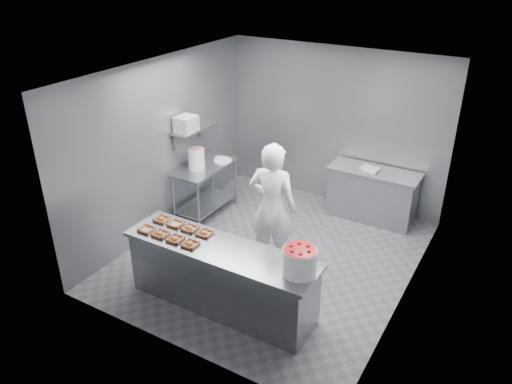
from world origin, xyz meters
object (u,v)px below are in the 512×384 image
tray_1 (160,234)px  glaze_bucket (196,158)px  tray_4 (162,219)px  tray_5 (176,224)px  back_counter (372,195)px  tray_2 (175,239)px  tray_0 (147,229)px  strawberry_tub (300,260)px  tray_3 (190,244)px  service_counter (221,277)px  appliance (186,124)px  tray_7 (205,233)px  worker (272,207)px  prep_table (205,183)px  tray_6 (190,228)px

tray_1 → glaze_bucket: glaze_bucket is taller
tray_4 → tray_5: size_ratio=1.00×
back_counter → tray_2: bearing=-113.7°
tray_0 → strawberry_tub: 2.16m
tray_1 → tray_3: size_ratio=1.00×
tray_1 → tray_3: bearing=0.0°
service_counter → appliance: bearing=136.2°
service_counter → glaze_bucket: 2.58m
service_counter → back_counter: bearing=74.5°
tray_1 → tray_7: bearing=32.6°
worker → strawberry_tub: worker is taller
service_counter → tray_7: bearing=156.4°
prep_table → tray_0: (0.58, -2.10, 0.33)m
tray_0 → tray_2: size_ratio=1.00×
prep_table → tray_1: 2.28m
tray_4 → tray_7: size_ratio=1.00×
tray_1 → appliance: 2.27m
tray_2 → tray_4: size_ratio=1.00×
tray_3 → strawberry_tub: (1.43, 0.17, 0.15)m
glaze_bucket → tray_4: bearing=-69.0°
tray_6 → tray_7: size_ratio=1.00×
glaze_bucket → strawberry_tub: bearing=-32.9°
worker → tray_6: bearing=46.5°
tray_0 → tray_1: size_ratio=1.00×
glaze_bucket → appliance: size_ratio=1.27×
tray_6 → glaze_bucket: bearing=123.9°
tray_3 → glaze_bucket: bearing=124.6°
tray_0 → tray_5: same height
worker → service_counter: bearing=76.4°
tray_4 → tray_2: bearing=-32.6°
tray_3 → prep_table: bearing=121.7°
tray_2 → strawberry_tub: bearing=5.8°
tray_3 → tray_7: (0.00, 0.31, 0.00)m
tray_1 → worker: (0.94, 1.29, 0.04)m
tray_6 → tray_7: (0.24, 0.00, 0.00)m
tray_6 → worker: 1.21m
tray_3 → appliance: (-1.47, 1.90, 0.77)m
back_counter → worker: worker is taller
tray_0 → tray_6: bearing=32.7°
prep_table → tray_4: (0.58, -1.80, 0.33)m
tray_1 → tray_3: same height
tray_2 → glaze_bucket: 2.28m
tray_7 → worker: 1.09m
tray_2 → appliance: size_ratio=0.56×
prep_table → tray_2: (1.06, -2.10, 0.33)m
back_counter → tray_7: (-1.25, -3.10, 0.47)m
tray_1 → glaze_bucket: size_ratio=0.44×
tray_4 → strawberry_tub: 2.16m
tray_0 → tray_4: tray_4 is taller
tray_1 → appliance: (-0.99, 1.90, 0.77)m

